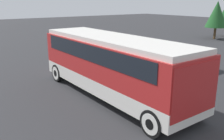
# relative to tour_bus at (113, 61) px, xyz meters

# --- Properties ---
(ground_plane) EXTENTS (120.00, 120.00, 0.00)m
(ground_plane) POSITION_rel_tour_bus_xyz_m (-0.10, -0.00, -1.80)
(ground_plane) COLOR #2D2D30
(tour_bus) EXTENTS (9.60, 2.68, 2.99)m
(tour_bus) POSITION_rel_tour_bus_xyz_m (0.00, 0.00, 0.00)
(tour_bus) COLOR silver
(tour_bus) RESTS_ON ground_plane
(parked_car_near) EXTENTS (4.41, 1.81, 1.32)m
(parked_car_near) POSITION_rel_tour_bus_xyz_m (-1.99, 5.44, -1.13)
(parked_car_near) COLOR #2D5638
(parked_car_near) RESTS_ON ground_plane
(parked_car_mid) EXTENTS (4.34, 1.80, 1.30)m
(parked_car_mid) POSITION_rel_tour_bus_xyz_m (-1.91, 7.70, -1.13)
(parked_car_mid) COLOR navy
(parked_car_mid) RESTS_ON ground_plane
(tree_center) EXTENTS (2.61, 2.61, 4.63)m
(tree_center) POSITION_rel_tour_bus_xyz_m (-8.15, 21.86, 1.23)
(tree_center) COLOR brown
(tree_center) RESTS_ON ground_plane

